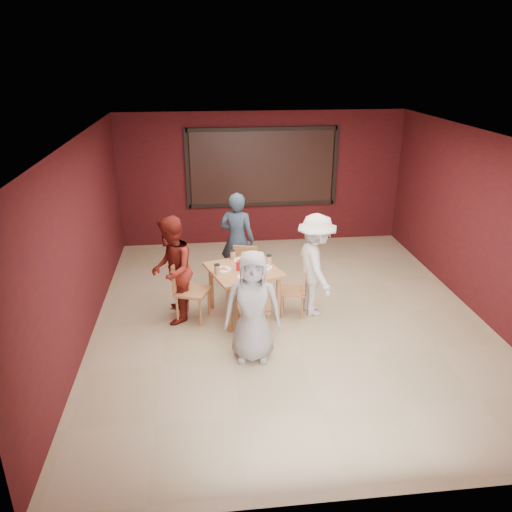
{
  "coord_description": "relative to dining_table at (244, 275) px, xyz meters",
  "views": [
    {
      "loc": [
        -1.29,
        -6.83,
        3.87
      ],
      "look_at": [
        -0.5,
        0.19,
        0.99
      ],
      "focal_mm": 35.0,
      "sensor_mm": 36.0,
      "label": 1
    }
  ],
  "objects": [
    {
      "name": "chair_back",
      "position": [
        0.07,
        0.7,
        -0.21
      ],
      "size": [
        0.51,
        0.51,
        0.85
      ],
      "color": "#CA764E",
      "rests_on": "floor"
    },
    {
      "name": "chair_front",
      "position": [
        0.08,
        -0.7,
        -0.19
      ],
      "size": [
        0.47,
        0.47,
        0.88
      ],
      "color": "#CA764E",
      "rests_on": "floor"
    },
    {
      "name": "window_blinds",
      "position": [
        0.69,
        3.26,
        0.96
      ],
      "size": [
        3.0,
        0.02,
        1.5
      ],
      "primitive_type": "cube",
      "color": "black"
    },
    {
      "name": "chair_right",
      "position": [
        0.84,
        -0.08,
        -0.23
      ],
      "size": [
        0.47,
        0.47,
        0.81
      ],
      "color": "#CA764E",
      "rests_on": "floor"
    },
    {
      "name": "diner_back",
      "position": [
        -0.01,
        1.15,
        0.15
      ],
      "size": [
        0.72,
        0.6,
        1.69
      ],
      "primitive_type": "imported",
      "rotation": [
        0.0,
        0.0,
        2.78
      ],
      "color": "#304256",
      "rests_on": "floor"
    },
    {
      "name": "diner_front",
      "position": [
        0.01,
        -1.22,
        0.09
      ],
      "size": [
        0.82,
        0.59,
        1.56
      ],
      "primitive_type": "imported",
      "rotation": [
        0.0,
        0.0,
        -0.13
      ],
      "color": "#ABABAB",
      "rests_on": "floor"
    },
    {
      "name": "dining_table",
      "position": [
        0.0,
        0.0,
        0.0
      ],
      "size": [
        1.26,
        1.26,
        0.94
      ],
      "color": "#BC844D",
      "rests_on": "floor"
    },
    {
      "name": "diner_left",
      "position": [
        -1.09,
        -0.03,
        0.14
      ],
      "size": [
        0.65,
        0.83,
        1.67
      ],
      "primitive_type": "imported",
      "rotation": [
        0.0,
        0.0,
        -1.6
      ],
      "color": "maroon",
      "rests_on": "floor"
    },
    {
      "name": "diner_right",
      "position": [
        1.12,
        -0.06,
        0.13
      ],
      "size": [
        0.72,
        1.12,
        1.64
      ],
      "primitive_type": "imported",
      "rotation": [
        0.0,
        0.0,
        1.68
      ],
      "color": "white",
      "rests_on": "floor"
    },
    {
      "name": "floor",
      "position": [
        0.69,
        -0.19,
        -0.69
      ],
      "size": [
        7.0,
        7.0,
        0.0
      ],
      "primitive_type": "plane",
      "color": "tan",
      "rests_on": "ground"
    },
    {
      "name": "chair_left",
      "position": [
        -0.87,
        -0.03,
        -0.15
      ],
      "size": [
        0.6,
        0.6,
        0.96
      ],
      "color": "#CA764E",
      "rests_on": "floor"
    }
  ]
}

